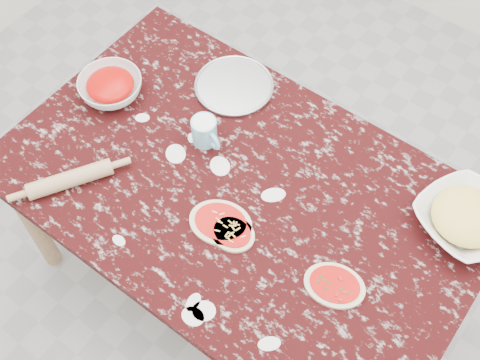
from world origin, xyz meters
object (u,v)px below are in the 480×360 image
object	(u,v)px
pizza_tray	(234,86)
flour_mug	(205,131)
rolling_pin	(70,179)
worktable	(240,201)
cheese_bowl	(465,220)
sauce_bowl	(111,87)

from	to	relation	value
pizza_tray	flour_mug	size ratio (longest dim) A/B	2.21
rolling_pin	flour_mug	bearing A→B (deg)	58.80
pizza_tray	rolling_pin	size ratio (longest dim) A/B	1.01
worktable	rolling_pin	size ratio (longest dim) A/B	5.63
cheese_bowl	sauce_bowl	bearing A→B (deg)	-168.10
pizza_tray	flour_mug	world-z (taller)	flour_mug
worktable	cheese_bowl	world-z (taller)	cheese_bowl
cheese_bowl	rolling_pin	size ratio (longest dim) A/B	1.04
worktable	rolling_pin	world-z (taller)	rolling_pin
cheese_bowl	flour_mug	size ratio (longest dim) A/B	2.27
cheese_bowl	flour_mug	bearing A→B (deg)	-165.16
pizza_tray	cheese_bowl	size ratio (longest dim) A/B	0.97
rolling_pin	sauce_bowl	bearing A→B (deg)	113.68
pizza_tray	flour_mug	distance (m)	0.27
flour_mug	rolling_pin	size ratio (longest dim) A/B	0.46
pizza_tray	sauce_bowl	xyz separation A→B (m)	(-0.34, -0.29, 0.03)
pizza_tray	cheese_bowl	distance (m)	0.94
pizza_tray	rolling_pin	xyz separation A→B (m)	(-0.18, -0.66, 0.02)
pizza_tray	sauce_bowl	size ratio (longest dim) A/B	1.24
flour_mug	rolling_pin	bearing A→B (deg)	-121.20
sauce_bowl	cheese_bowl	world-z (taller)	same
worktable	cheese_bowl	bearing A→B (deg)	25.70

